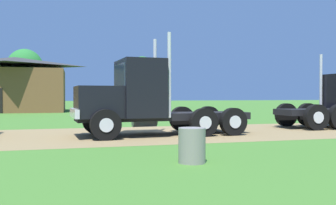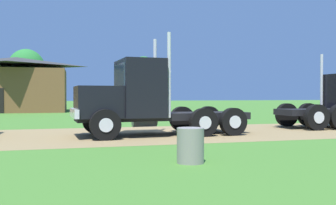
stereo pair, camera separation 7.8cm
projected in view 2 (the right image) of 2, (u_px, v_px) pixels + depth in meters
The scene contains 7 objects.
ground_plane at pixel (154, 134), 15.34m from camera, with size 200.00×200.00×0.00m, color #41762A.
dirt_track at pixel (154, 134), 15.34m from camera, with size 120.00×6.96×0.01m, color olive.
truck_foreground_white at pixel (139, 101), 14.63m from camera, with size 7.06×2.92×3.89m.
steel_barrel at pixel (190, 145), 8.68m from camera, with size 0.62×0.62×0.81m, color gray.
shed_building at pixel (16, 85), 36.45m from camera, with size 9.95×7.78×5.25m.
tree_mid at pixel (26, 69), 47.49m from camera, with size 4.56×4.56×7.39m.
tree_right at pixel (144, 70), 53.70m from camera, with size 3.39×3.39×7.12m.
Camera 2 is at (-3.60, -14.89, 1.54)m, focal length 40.57 mm.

